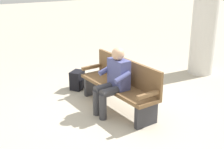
{
  "coord_description": "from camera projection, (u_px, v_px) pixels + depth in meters",
  "views": [
    {
      "loc": [
        -4.04,
        2.75,
        2.37
      ],
      "look_at": [
        -0.06,
        0.15,
        0.7
      ],
      "focal_mm": 46.88,
      "sensor_mm": 36.0,
      "label": 1
    }
  ],
  "objects": [
    {
      "name": "ground_plane",
      "position": [
        117.0,
        108.0,
        5.39
      ],
      "size": [
        40.0,
        40.0,
        0.0
      ],
      "primitive_type": "plane",
      "color": "#B7AD99"
    },
    {
      "name": "backpack",
      "position": [
        78.0,
        80.0,
        6.21
      ],
      "size": [
        0.37,
        0.38,
        0.4
      ],
      "rotation": [
        0.0,
        0.0,
        2.19
      ],
      "color": "black",
      "rests_on": "ground"
    },
    {
      "name": "bench_near",
      "position": [
        120.0,
        84.0,
        5.28
      ],
      "size": [
        1.81,
        0.53,
        0.9
      ],
      "rotation": [
        0.0,
        0.0,
        0.03
      ],
      "color": "brown",
      "rests_on": "ground"
    },
    {
      "name": "person_seated",
      "position": [
        114.0,
        79.0,
        5.01
      ],
      "size": [
        0.58,
        0.58,
        1.18
      ],
      "rotation": [
        0.0,
        0.0,
        0.03
      ],
      "color": "#474C84",
      "rests_on": "ground"
    }
  ]
}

